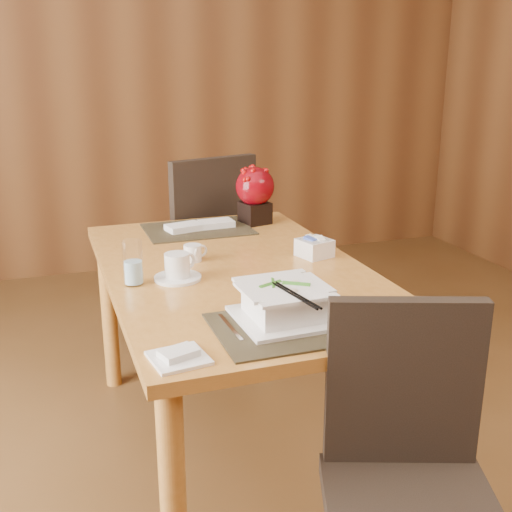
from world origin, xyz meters
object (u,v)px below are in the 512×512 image
object	(u,v)px
soup_setting	(284,304)
sugar_caddy	(314,248)
bread_plate	(179,358)
coffee_cup	(177,268)
creamer_jug	(193,253)
near_chair	(408,463)
far_chair	(203,242)
water_glass	(133,263)
berry_decor	(255,192)
dining_table	(236,293)

from	to	relation	value
soup_setting	sugar_caddy	world-z (taller)	soup_setting
soup_setting	bread_plate	size ratio (longest dim) A/B	2.00
bread_plate	sugar_caddy	bearing A→B (deg)	45.16
coffee_cup	creamer_jug	bearing A→B (deg)	61.85
coffee_cup	near_chair	bearing A→B (deg)	-65.72
bread_plate	far_chair	xyz separation A→B (m)	(0.47, 1.60, -0.18)
bread_plate	near_chair	xyz separation A→B (m)	(0.51, -0.27, -0.25)
coffee_cup	creamer_jug	world-z (taller)	coffee_cup
water_glass	bread_plate	xyz separation A→B (m)	(0.02, -0.59, -0.07)
sugar_caddy	berry_decor	xyz separation A→B (m)	(-0.05, 0.54, 0.11)
near_chair	berry_decor	bearing A→B (deg)	105.72
sugar_caddy	far_chair	size ratio (longest dim) A/B	0.11
near_chair	coffee_cup	bearing A→B (deg)	134.18
far_chair	coffee_cup	bearing A→B (deg)	56.50
water_glass	berry_decor	xyz separation A→B (m)	(0.64, 0.63, 0.07)
coffee_cup	sugar_caddy	size ratio (longest dim) A/B	1.45
dining_table	far_chair	xyz separation A→B (m)	(0.12, 0.96, -0.08)
water_glass	bread_plate	size ratio (longest dim) A/B	1.11
coffee_cup	creamer_jug	xyz separation A→B (m)	(0.10, 0.18, -0.01)
bread_plate	dining_table	bearing A→B (deg)	61.34
dining_table	creamer_jug	world-z (taller)	creamer_jug
berry_decor	water_glass	bearing A→B (deg)	-135.45
sugar_caddy	bread_plate	distance (m)	0.95
coffee_cup	near_chair	world-z (taller)	near_chair
soup_setting	far_chair	bearing A→B (deg)	82.71
creamer_jug	far_chair	size ratio (longest dim) A/B	0.08
berry_decor	dining_table	bearing A→B (deg)	-115.21
dining_table	water_glass	size ratio (longest dim) A/B	9.92
soup_setting	far_chair	distance (m)	1.49
soup_setting	coffee_cup	distance (m)	0.50
creamer_jug	berry_decor	bearing A→B (deg)	37.67
water_glass	berry_decor	bearing A→B (deg)	44.55
water_glass	far_chair	xyz separation A→B (m)	(0.49, 1.01, -0.25)
water_glass	coffee_cup	bearing A→B (deg)	1.24
dining_table	berry_decor	bearing A→B (deg)	64.79
sugar_caddy	bread_plate	xyz separation A→B (m)	(-0.67, -0.68, -0.03)
soup_setting	coffee_cup	size ratio (longest dim) A/B	1.70
dining_table	coffee_cup	xyz separation A→B (m)	(-0.22, -0.05, 0.14)
creamer_jug	near_chair	world-z (taller)	near_chair
water_glass	dining_table	bearing A→B (deg)	8.38
soup_setting	sugar_caddy	size ratio (longest dim) A/B	2.47
sugar_caddy	near_chair	xyz separation A→B (m)	(-0.16, -0.94, -0.28)
dining_table	berry_decor	xyz separation A→B (m)	(0.27, 0.58, 0.24)
creamer_jug	soup_setting	bearing A→B (deg)	-90.82
soup_setting	near_chair	size ratio (longest dim) A/B	0.30
bread_plate	near_chair	size ratio (longest dim) A/B	0.15
water_glass	creamer_jug	xyz separation A→B (m)	(0.24, 0.18, -0.05)
coffee_cup	berry_decor	world-z (taller)	berry_decor
soup_setting	water_glass	size ratio (longest dim) A/B	1.81
dining_table	creamer_jug	size ratio (longest dim) A/B	17.76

